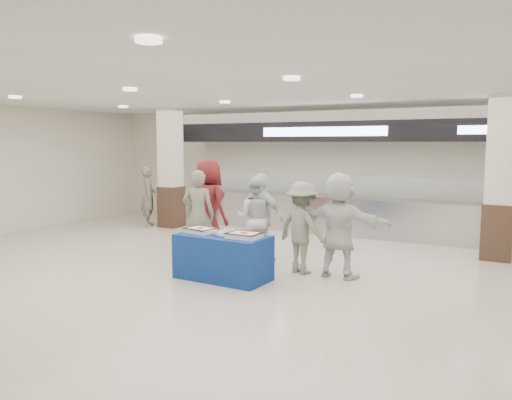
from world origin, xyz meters
The scene contains 15 objects.
ground centered at (0.00, 0.00, 0.00)m, with size 14.00×14.00×0.00m, color beige.
serving_line centered at (0.00, 5.40, 1.16)m, with size 8.70×0.85×2.80m.
column_left centered at (-4.00, 4.20, 1.53)m, with size 0.55×0.55×3.20m.
column_right centered at (4.00, 4.20, 1.53)m, with size 0.55×0.55×3.20m.
display_table centered at (0.07, 0.42, 0.38)m, with size 1.55×0.78×0.75m, color navy.
sheet_cake_left centered at (-0.38, 0.42, 0.80)m, with size 0.54×0.45×0.10m.
sheet_cake_right centered at (0.51, 0.37, 0.80)m, with size 0.51×0.40×0.10m.
cupcake_tray centered at (0.12, 0.44, 0.78)m, with size 0.52×0.47×0.07m.
civilian_maroon centered at (-1.30, 2.01, 0.97)m, with size 0.95×0.62×1.95m, color maroon.
soldier_a centered at (-1.14, 1.44, 0.88)m, with size 0.64×0.42×1.76m, color slate.
chef_tall centered at (-0.08, 1.85, 0.82)m, with size 0.80×0.62×1.64m, color silver.
chef_short centered at (0.00, 1.90, 0.85)m, with size 1.00×0.41×1.70m, color silver.
soldier_b centered at (1.07, 1.44, 0.80)m, with size 1.04×0.60×1.61m, color slate.
civilian_white centered at (1.73, 1.46, 0.90)m, with size 1.67×0.53×1.80m, color white.
soldier_bg centered at (-4.61, 3.99, 0.83)m, with size 0.60×0.40×1.65m, color slate.
Camera 1 is at (4.48, -6.49, 2.28)m, focal length 35.00 mm.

